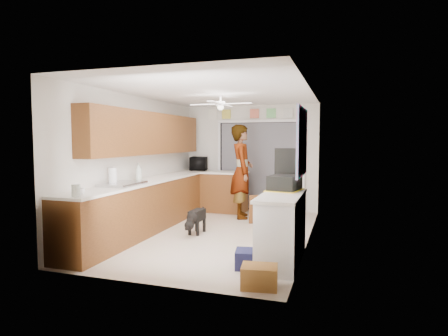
# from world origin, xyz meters

# --- Properties ---
(floor) EXTENTS (5.00, 5.00, 0.00)m
(floor) POSITION_xyz_m (0.00, 0.00, 0.00)
(floor) COLOR beige
(floor) RESTS_ON ground
(ceiling) EXTENTS (5.00, 5.00, 0.00)m
(ceiling) POSITION_xyz_m (0.00, 0.00, 2.50)
(ceiling) COLOR white
(ceiling) RESTS_ON ground
(wall_back) EXTENTS (3.20, 0.00, 3.20)m
(wall_back) POSITION_xyz_m (0.00, 2.50, 1.25)
(wall_back) COLOR silver
(wall_back) RESTS_ON ground
(wall_front) EXTENTS (3.20, 0.00, 3.20)m
(wall_front) POSITION_xyz_m (0.00, -2.50, 1.25)
(wall_front) COLOR silver
(wall_front) RESTS_ON ground
(wall_left) EXTENTS (0.00, 5.00, 5.00)m
(wall_left) POSITION_xyz_m (-1.60, 0.00, 1.25)
(wall_left) COLOR silver
(wall_left) RESTS_ON ground
(wall_right) EXTENTS (0.00, 5.00, 5.00)m
(wall_right) POSITION_xyz_m (1.60, 0.00, 1.25)
(wall_right) COLOR silver
(wall_right) RESTS_ON ground
(left_base_cabinets) EXTENTS (0.60, 4.80, 0.90)m
(left_base_cabinets) POSITION_xyz_m (-1.30, 0.00, 0.45)
(left_base_cabinets) COLOR brown
(left_base_cabinets) RESTS_ON floor
(left_countertop) EXTENTS (0.62, 4.80, 0.04)m
(left_countertop) POSITION_xyz_m (-1.29, 0.00, 0.92)
(left_countertop) COLOR white
(left_countertop) RESTS_ON left_base_cabinets
(upper_cabinets) EXTENTS (0.32, 4.00, 0.80)m
(upper_cabinets) POSITION_xyz_m (-1.44, 0.20, 1.80)
(upper_cabinets) COLOR brown
(upper_cabinets) RESTS_ON wall_left
(sink_basin) EXTENTS (0.50, 0.76, 0.06)m
(sink_basin) POSITION_xyz_m (-1.29, -1.00, 0.95)
(sink_basin) COLOR silver
(sink_basin) RESTS_ON left_countertop
(faucet) EXTENTS (0.03, 0.03, 0.22)m
(faucet) POSITION_xyz_m (-1.48, -1.00, 1.05)
(faucet) COLOR silver
(faucet) RESTS_ON left_countertop
(peninsula_base) EXTENTS (1.00, 0.60, 0.90)m
(peninsula_base) POSITION_xyz_m (-0.50, 2.00, 0.45)
(peninsula_base) COLOR brown
(peninsula_base) RESTS_ON floor
(peninsula_top) EXTENTS (1.04, 0.64, 0.04)m
(peninsula_top) POSITION_xyz_m (-0.50, 2.00, 0.92)
(peninsula_top) COLOR white
(peninsula_top) RESTS_ON peninsula_base
(back_opening_recess) EXTENTS (2.00, 0.06, 2.10)m
(back_opening_recess) POSITION_xyz_m (0.25, 2.47, 1.05)
(back_opening_recess) COLOR black
(back_opening_recess) RESTS_ON wall_back
(curtain_panel) EXTENTS (1.90, 0.03, 2.05)m
(curtain_panel) POSITION_xyz_m (0.25, 2.43, 1.05)
(curtain_panel) COLOR slate
(curtain_panel) RESTS_ON wall_back
(door_trim_left) EXTENTS (0.06, 0.04, 2.10)m
(door_trim_left) POSITION_xyz_m (-0.77, 2.44, 1.05)
(door_trim_left) COLOR white
(door_trim_left) RESTS_ON wall_back
(door_trim_right) EXTENTS (0.06, 0.04, 2.10)m
(door_trim_right) POSITION_xyz_m (1.27, 2.44, 1.05)
(door_trim_right) COLOR white
(door_trim_right) RESTS_ON wall_back
(door_trim_head) EXTENTS (2.10, 0.04, 0.06)m
(door_trim_head) POSITION_xyz_m (0.25, 2.44, 2.12)
(door_trim_head) COLOR white
(door_trim_head) RESTS_ON wall_back
(header_frame_0) EXTENTS (0.22, 0.02, 0.22)m
(header_frame_0) POSITION_xyz_m (-0.60, 2.47, 2.30)
(header_frame_0) COLOR #D5C847
(header_frame_0) RESTS_ON wall_back
(header_frame_2) EXTENTS (0.22, 0.02, 0.22)m
(header_frame_2) POSITION_xyz_m (0.10, 2.47, 2.30)
(header_frame_2) COLOR #D66B50
(header_frame_2) RESTS_ON wall_back
(header_frame_3) EXTENTS (0.22, 0.02, 0.22)m
(header_frame_3) POSITION_xyz_m (0.50, 2.47, 2.30)
(header_frame_3) COLOR #6EC16F
(header_frame_3) RESTS_ON wall_back
(header_frame_4) EXTENTS (0.22, 0.02, 0.22)m
(header_frame_4) POSITION_xyz_m (0.90, 2.47, 2.30)
(header_frame_4) COLOR beige
(header_frame_4) RESTS_ON wall_back
(route66_sign) EXTENTS (0.22, 0.02, 0.26)m
(route66_sign) POSITION_xyz_m (-0.95, 2.47, 2.30)
(route66_sign) COLOR silver
(route66_sign) RESTS_ON wall_back
(right_counter_base) EXTENTS (0.50, 1.40, 0.90)m
(right_counter_base) POSITION_xyz_m (1.35, -1.20, 0.45)
(right_counter_base) COLOR white
(right_counter_base) RESTS_ON floor
(right_counter_top) EXTENTS (0.54, 1.44, 0.04)m
(right_counter_top) POSITION_xyz_m (1.34, -1.20, 0.92)
(right_counter_top) COLOR white
(right_counter_top) RESTS_ON right_counter_base
(abstract_painting) EXTENTS (0.03, 1.15, 0.95)m
(abstract_painting) POSITION_xyz_m (1.58, -1.00, 1.65)
(abstract_painting) COLOR #F95BB9
(abstract_painting) RESTS_ON wall_right
(ceiling_fan) EXTENTS (1.14, 1.14, 0.24)m
(ceiling_fan) POSITION_xyz_m (0.00, 0.20, 2.32)
(ceiling_fan) COLOR white
(ceiling_fan) RESTS_ON ceiling
(microwave) EXTENTS (0.53, 0.66, 0.32)m
(microwave) POSITION_xyz_m (-1.23, 2.25, 1.10)
(microwave) COLOR black
(microwave) RESTS_ON left_countertop
(soap_bottle) EXTENTS (0.14, 0.14, 0.32)m
(soap_bottle) POSITION_xyz_m (-1.45, -0.22, 1.10)
(soap_bottle) COLOR silver
(soap_bottle) RESTS_ON left_countertop
(cup) EXTENTS (0.13, 0.13, 0.08)m
(cup) POSITION_xyz_m (-1.25, -2.07, 0.98)
(cup) COLOR white
(cup) RESTS_ON left_countertop
(jar_a) EXTENTS (0.12, 0.12, 0.16)m
(jar_a) POSITION_xyz_m (-1.18, -2.25, 1.02)
(jar_a) COLOR silver
(jar_a) RESTS_ON left_countertop
(paper_towel_roll) EXTENTS (0.14, 0.14, 0.29)m
(paper_towel_roll) POSITION_xyz_m (-1.46, -1.03, 1.08)
(paper_towel_roll) COLOR white
(paper_towel_roll) RESTS_ON left_countertop
(suitcase) EXTENTS (0.47, 0.57, 0.22)m
(suitcase) POSITION_xyz_m (1.32, -0.81, 1.05)
(suitcase) COLOR black
(suitcase) RESTS_ON right_counter_top
(suitcase_rim) EXTENTS (0.53, 0.65, 0.02)m
(suitcase_rim) POSITION_xyz_m (1.32, -0.81, 0.94)
(suitcase_rim) COLOR yellow
(suitcase_rim) RESTS_ON suitcase
(suitcase_lid) EXTENTS (0.42, 0.10, 0.50)m
(suitcase_lid) POSITION_xyz_m (1.32, -0.52, 1.30)
(suitcase_lid) COLOR black
(suitcase_lid) RESTS_ON suitcase
(cardboard_box) EXTENTS (0.44, 0.36, 0.25)m
(cardboard_box) POSITION_xyz_m (1.25, -2.20, 0.13)
(cardboard_box) COLOR #A87735
(cardboard_box) RESTS_ON floor
(navy_crate) EXTENTS (0.44, 0.39, 0.24)m
(navy_crate) POSITION_xyz_m (1.00, -1.60, 0.12)
(navy_crate) COLOR #161737
(navy_crate) RESTS_ON floor
(cabinet_door_panel) EXTENTS (0.42, 0.28, 0.59)m
(cabinet_door_panel) POSITION_xyz_m (0.56, 0.95, 0.30)
(cabinet_door_panel) COLOR brown
(cabinet_door_panel) RESTS_ON floor
(man) EXTENTS (0.69, 0.84, 2.00)m
(man) POSITION_xyz_m (0.06, 1.47, 1.00)
(man) COLOR white
(man) RESTS_ON floor
(dog) EXTENTS (0.28, 0.62, 0.48)m
(dog) POSITION_xyz_m (-0.35, -0.11, 0.24)
(dog) COLOR black
(dog) RESTS_ON floor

